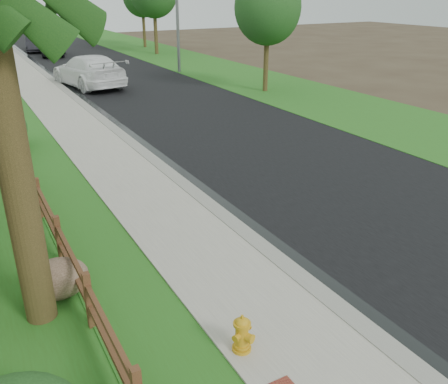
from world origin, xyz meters
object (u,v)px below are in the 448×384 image
ranch_fence (48,215)px  white_suv (89,71)px  dark_car_mid (53,47)px  fire_hydrant (242,334)px

ranch_fence → white_suv: (5.60, 18.02, 0.31)m
white_suv → dark_car_mid: white_suv is taller
ranch_fence → white_suv: 18.87m
fire_hydrant → dark_car_mid: bearing=83.2°
ranch_fence → dark_car_mid: 33.65m
fire_hydrant → dark_car_mid: (4.56, 38.43, 0.37)m
fire_hydrant → white_suv: size_ratio=0.11×
dark_car_mid → white_suv: bearing=100.5°
fire_hydrant → ranch_fence: bearing=109.4°
ranch_fence → fire_hydrant: bearing=-70.6°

